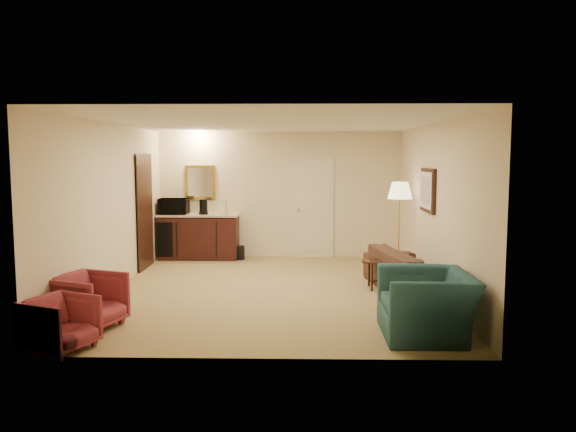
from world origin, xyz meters
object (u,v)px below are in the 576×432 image
coffee_table (387,274)px  floor_lamp (399,227)px  teal_armchair (427,293)px  sofa (412,264)px  rose_chair_near (88,298)px  rose_chair_far (60,321)px  waste_bin (239,253)px  microwave (174,205)px  coffee_maker (203,207)px  wetbar_cabinet (199,236)px

coffee_table → floor_lamp: (0.40, 1.25, 0.59)m
floor_lamp → coffee_table: bearing=-107.7°
teal_armchair → sofa: bearing=173.7°
rose_chair_near → rose_chair_far: 0.80m
waste_bin → microwave: bearing=177.8°
sofa → floor_lamp: floor_lamp is taller
sofa → floor_lamp: size_ratio=1.34×
coffee_table → rose_chair_near: bearing=-151.5°
coffee_table → waste_bin: bearing=136.3°
rose_chair_near → coffee_table: (3.95, 2.15, -0.14)m
teal_armchair → coffee_table: 2.36m
floor_lamp → waste_bin: size_ratio=5.98×
sofa → microwave: bearing=46.3°
rose_chair_near → coffee_table: bearing=-42.6°
sofa → microwave: (-4.30, 2.74, 0.69)m
coffee_table → waste_bin: coffee_table is taller
teal_armchair → waste_bin: size_ratio=4.19×
coffee_table → coffee_maker: coffee_maker is taller
rose_chair_near → microwave: size_ratio=1.28×
sofa → coffee_maker: bearing=42.6°
microwave → coffee_maker: microwave is taller
sofa → rose_chair_near: (-4.30, -1.95, -0.06)m
wetbar_cabinet → rose_chair_near: bearing=-96.0°
sofa → rose_chair_far: sofa is taller
coffee_table → waste_bin: (-2.62, 2.50, -0.09)m
teal_armchair → waste_bin: 5.56m
coffee_maker → wetbar_cabinet: bearing=129.3°
rose_chair_near → coffee_maker: bearing=11.3°
sofa → waste_bin: bearing=36.6°
waste_bin → coffee_maker: (-0.72, 0.01, 0.94)m
rose_chair_far → coffee_maker: coffee_maker is taller
wetbar_cabinet → microwave: bearing=-176.9°
rose_chair_near → coffee_maker: (0.61, 4.65, 0.70)m
sofa → coffee_table: bearing=50.1°
rose_chair_far → waste_bin: (1.33, 5.44, -0.19)m
teal_armchair → floor_lamp: bearing=175.6°
sofa → coffee_table: 0.45m
teal_armchair → coffee_maker: coffee_maker is taller
rose_chair_far → coffee_maker: 5.54m
teal_armchair → coffee_table: bearing=-177.2°
rose_chair_far → coffee_table: rose_chair_far is taller
floor_lamp → coffee_maker: 3.95m
wetbar_cabinet → teal_armchair: teal_armchair is taller
teal_armchair → rose_chair_near: teal_armchair is taller
wetbar_cabinet → rose_chair_far: 5.54m
sofa → coffee_maker: 4.61m
microwave → rose_chair_far: bearing=-88.7°
teal_armchair → microwave: size_ratio=1.99×
wetbar_cabinet → sofa: size_ratio=0.74×
rose_chair_far → floor_lamp: 6.07m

